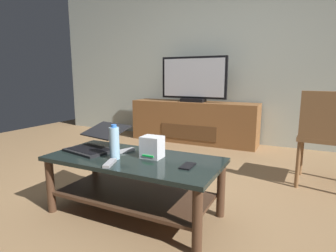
# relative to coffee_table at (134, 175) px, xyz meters

# --- Properties ---
(ground_plane) EXTENTS (7.68, 7.68, 0.00)m
(ground_plane) POSITION_rel_coffee_table_xyz_m (0.05, 0.29, -0.30)
(ground_plane) COLOR olive
(back_wall) EXTENTS (6.40, 0.12, 2.80)m
(back_wall) POSITION_rel_coffee_table_xyz_m (0.05, 2.66, 1.10)
(back_wall) COLOR #A8B2A8
(back_wall) RESTS_ON ground
(coffee_table) EXTENTS (1.26, 0.59, 0.44)m
(coffee_table) POSITION_rel_coffee_table_xyz_m (0.00, 0.00, 0.00)
(coffee_table) COLOR black
(coffee_table) RESTS_ON ground
(media_cabinet) EXTENTS (1.95, 0.44, 0.63)m
(media_cabinet) POSITION_rel_coffee_table_xyz_m (-0.44, 2.34, 0.01)
(media_cabinet) COLOR brown
(media_cabinet) RESTS_ON ground
(television) EXTENTS (1.03, 0.20, 0.67)m
(television) POSITION_rel_coffee_table_xyz_m (-0.44, 2.32, 0.65)
(television) COLOR black
(television) RESTS_ON media_cabinet
(dining_chair) EXTENTS (0.47, 0.47, 0.89)m
(dining_chair) POSITION_rel_coffee_table_xyz_m (1.27, 1.17, 0.21)
(dining_chair) COLOR brown
(dining_chair) RESTS_ON ground
(laptop) EXTENTS (0.43, 0.48, 0.18)m
(laptop) POSITION_rel_coffee_table_xyz_m (-0.38, 0.05, 0.20)
(laptop) COLOR black
(laptop) RESTS_ON coffee_table
(router_box) EXTENTS (0.15, 0.12, 0.16)m
(router_box) POSITION_rel_coffee_table_xyz_m (0.12, 0.06, 0.21)
(router_box) COLOR silver
(router_box) RESTS_ON coffee_table
(water_bottle_near) EXTENTS (0.07, 0.07, 0.25)m
(water_bottle_near) POSITION_rel_coffee_table_xyz_m (-0.10, -0.09, 0.25)
(water_bottle_near) COLOR #99C6E5
(water_bottle_near) RESTS_ON coffee_table
(cell_phone) EXTENTS (0.07, 0.14, 0.01)m
(cell_phone) POSITION_rel_coffee_table_xyz_m (0.43, -0.02, 0.14)
(cell_phone) COLOR black
(cell_phone) RESTS_ON coffee_table
(tv_remote) EXTENTS (0.10, 0.16, 0.02)m
(tv_remote) POSITION_rel_coffee_table_xyz_m (-0.14, 0.09, 0.14)
(tv_remote) COLOR #99999E
(tv_remote) RESTS_ON coffee_table
(soundbar_remote) EXTENTS (0.09, 0.17, 0.02)m
(soundbar_remote) POSITION_rel_coffee_table_xyz_m (-0.05, -0.21, 0.14)
(soundbar_remote) COLOR #99999E
(soundbar_remote) RESTS_ON coffee_table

